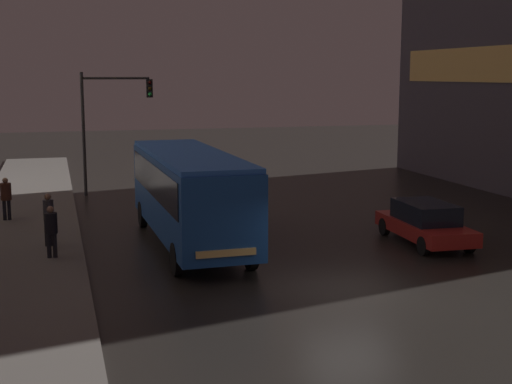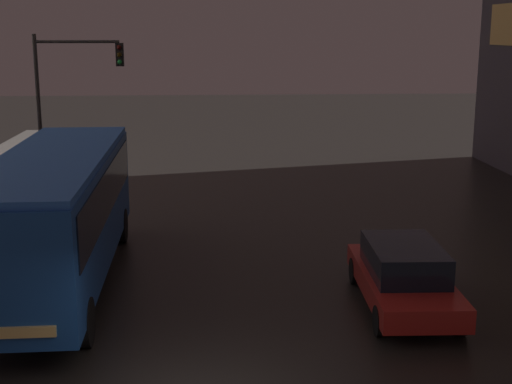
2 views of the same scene
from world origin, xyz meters
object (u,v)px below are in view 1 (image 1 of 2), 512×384
object	(u,v)px
bus_near	(189,188)
pedestrian_far	(51,227)
pedestrian_mid	(6,194)
traffic_light_main	(108,112)
pedestrian_near	(49,215)
car_taxi	(425,222)

from	to	relation	value
bus_near	pedestrian_far	world-z (taller)	bus_near
pedestrian_mid	pedestrian_far	distance (m)	6.92
bus_near	traffic_light_main	size ratio (longest dim) A/B	1.68
pedestrian_far	pedestrian_near	bearing A→B (deg)	-170.39
bus_near	pedestrian_mid	size ratio (longest dim) A/B	5.92
pedestrian_mid	traffic_light_main	bearing A→B (deg)	134.73
bus_near	traffic_light_main	xyz separation A→B (m)	(-1.81, 11.71, 2.09)
pedestrian_far	traffic_light_main	xyz separation A→B (m)	(2.83, 12.74, 2.96)
car_taxi	pedestrian_far	distance (m)	12.73
pedestrian_far	traffic_light_main	distance (m)	13.38
car_taxi	pedestrian_near	size ratio (longest dim) A/B	2.54
bus_near	pedestrian_mid	xyz separation A→B (m)	(-6.37, 5.68, -0.83)
car_taxi	pedestrian_far	bearing A→B (deg)	-2.18
bus_near	pedestrian_near	distance (m)	4.83
pedestrian_mid	pedestrian_near	bearing A→B (deg)	9.93
pedestrian_far	bus_near	bearing A→B (deg)	109.26
pedestrian_near	traffic_light_main	size ratio (longest dim) A/B	0.30
pedestrian_near	pedestrian_mid	distance (m)	5.32
bus_near	car_taxi	xyz separation A→B (m)	(8.05, -1.94, -1.27)
pedestrian_mid	traffic_light_main	distance (m)	8.11
pedestrian_near	traffic_light_main	world-z (taller)	traffic_light_main
pedestrian_near	pedestrian_far	distance (m)	1.64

